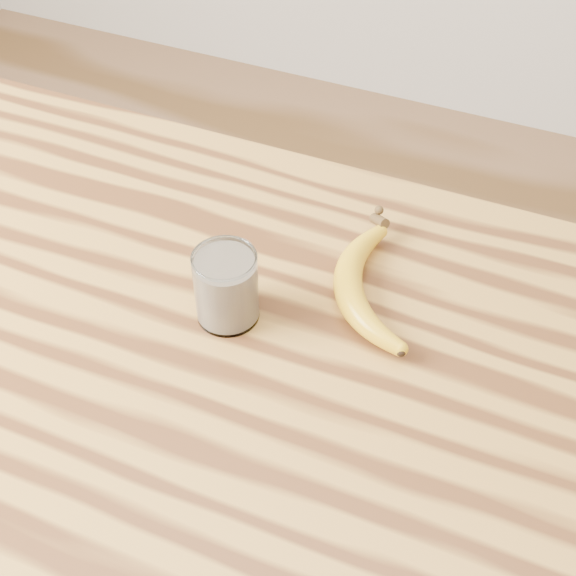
% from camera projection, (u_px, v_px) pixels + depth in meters
% --- Properties ---
extents(table, '(1.20, 0.80, 0.90)m').
position_uv_depth(table, '(166.00, 413.00, 1.00)').
color(table, '#B17D36').
rests_on(table, ground).
extents(smoothie_glass, '(0.07, 0.07, 0.09)m').
position_uv_depth(smoothie_glass, '(226.00, 287.00, 0.91)').
color(smoothie_glass, white).
rests_on(smoothie_glass, table).
extents(banana, '(0.22, 0.31, 0.04)m').
position_uv_depth(banana, '(347.00, 287.00, 0.94)').
color(banana, gold).
rests_on(banana, table).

